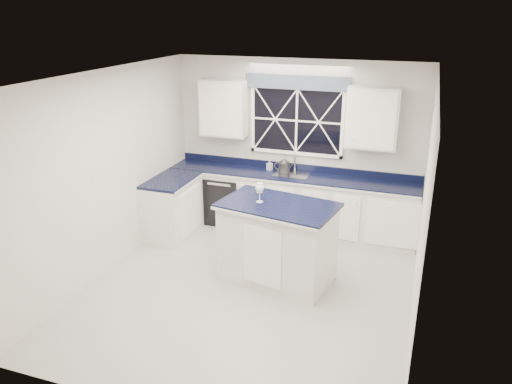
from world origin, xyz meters
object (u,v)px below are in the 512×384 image
at_px(dishwasher, 227,198).
at_px(wine_glass, 260,189).
at_px(island, 278,242).
at_px(soap_bottle, 270,165).
at_px(kettle, 284,165).
at_px(faucet, 295,162).

xyz_separation_m(dishwasher, wine_glass, (1.12, -1.62, 0.85)).
height_order(dishwasher, island, island).
xyz_separation_m(dishwasher, island, (1.36, -1.60, 0.13)).
relative_size(wine_glass, soap_bottle, 1.53).
distance_m(kettle, wine_glass, 1.76).
relative_size(faucet, soap_bottle, 1.82).
bearing_deg(dishwasher, kettle, 7.02).
bearing_deg(dishwasher, wine_glass, -55.31).
distance_m(faucet, soap_bottle, 0.41).
relative_size(dishwasher, island, 0.52).
xyz_separation_m(faucet, island, (0.26, -1.79, -0.56)).
height_order(dishwasher, kettle, kettle).
bearing_deg(kettle, faucet, 20.79).
height_order(faucet, island, faucet).
bearing_deg(soap_bottle, wine_glass, -76.60).
height_order(dishwasher, faucet, faucet).
height_order(wine_glass, soap_bottle, wine_glass).
distance_m(island, soap_bottle, 1.90).
distance_m(faucet, island, 1.90).
height_order(island, wine_glass, wine_glass).
bearing_deg(soap_bottle, kettle, -1.28).
height_order(dishwasher, wine_glass, wine_glass).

